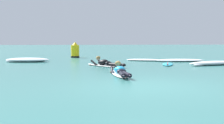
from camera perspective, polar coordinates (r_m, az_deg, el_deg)
The scene contains 9 objects.
ground_plane at distance 18.34m, azimuth -0.90°, elevation 0.18°, with size 120.00×120.00×0.00m, color #387A75.
surfer_near at distance 10.94m, azimuth 1.58°, elevation -1.85°, with size 0.55×2.72×0.54m.
surfer_far at distance 14.65m, azimuth -1.33°, elevation -0.32°, with size 1.84×2.40×0.55m.
drifting_surfboard at distance 15.89m, azimuth 10.50°, elevation -0.39°, with size 1.16×2.17×0.16m.
whitewater_front at distance 18.61m, azimuth 6.09°, elevation 0.39°, with size 2.35×1.63×0.12m.
whitewater_mid_left at distance 18.33m, azimuth -15.71°, elevation 0.38°, with size 2.64×1.41×0.25m.
whitewater_mid_right at distance 16.24m, azimuth 18.64°, elevation -0.21°, with size 3.02×1.49×0.22m.
whitewater_back at distance 18.39m, azimuth 12.73°, elevation 0.31°, with size 2.98×1.28×0.16m.
channel_marker_buoy at distance 22.06m, azimuth -7.01°, elevation 2.04°, with size 0.62×0.62×1.14m.
Camera 1 is at (-2.01, -8.18, 1.29)m, focal length 48.25 mm.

